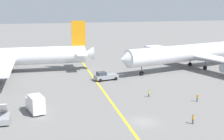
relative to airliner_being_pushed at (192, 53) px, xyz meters
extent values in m
plane|color=slate|center=(-31.80, -39.29, -5.28)|extent=(600.00, 600.00, 0.00)
cube|color=yellow|center=(-34.45, -29.29, -5.27)|extent=(6.51, 119.87, 0.01)
cone|color=white|center=(-32.46, 8.32, -0.22)|extent=(3.77, 4.45, 4.30)
cube|color=white|center=(-57.73, 9.36, -1.03)|extent=(8.41, 49.46, 0.44)
cube|color=white|center=(-34.96, 8.43, 0.32)|extent=(3.73, 13.12, 0.28)
cube|color=orange|center=(-35.26, 8.44, 6.39)|extent=(4.41, 0.54, 7.84)
cylinder|color=#999EA3|center=(-58.16, 23.18, -2.83)|extent=(4.30, 2.77, 2.60)
cylinder|color=slate|center=(-56.87, 5.92, -3.63)|extent=(0.28, 0.28, 1.98)
cylinder|color=black|center=(-56.87, 5.92, -4.63)|extent=(1.32, 0.60, 1.30)
cylinder|color=slate|center=(-56.59, 12.72, -3.63)|extent=(0.28, 0.28, 1.98)
cylinder|color=black|center=(-56.59, 12.72, -4.63)|extent=(1.32, 0.60, 1.30)
cylinder|color=silver|center=(-0.52, -0.13, 0.10)|extent=(47.43, 16.72, 5.32)
cone|color=silver|center=(-24.75, -6.20, 0.10)|extent=(3.91, 5.43, 4.90)
cube|color=silver|center=(1.79, 0.45, -0.70)|extent=(18.12, 49.08, 0.44)
cylinder|color=#999EA3|center=(-2.51, 13.51, -2.50)|extent=(4.71, 3.54, 2.60)
cylinder|color=slate|center=(3.59, -2.61, -3.46)|extent=(0.28, 0.28, 2.33)
cylinder|color=black|center=(3.59, -2.61, -4.63)|extent=(1.39, 0.85, 1.30)
cylinder|color=slate|center=(1.94, 3.99, -3.46)|extent=(0.28, 0.28, 2.33)
cylinder|color=black|center=(1.94, 3.99, -4.63)|extent=(1.39, 0.85, 1.30)
cylinder|color=slate|center=(-18.97, -4.75, -3.46)|extent=(0.28, 0.28, 2.33)
cylinder|color=black|center=(-18.97, -4.75, -4.63)|extent=(1.39, 0.85, 1.30)
cube|color=gray|center=(-30.44, -7.32, -4.28)|extent=(6.85, 3.86, 1.10)
cube|color=#333D47|center=(-31.84, -7.57, -3.28)|extent=(2.68, 2.58, 0.90)
cylinder|color=#4C4C51|center=(-25.68, -6.46, -4.17)|extent=(3.18, 0.77, 0.20)
sphere|color=orange|center=(-31.84, -7.57, -2.65)|extent=(0.24, 0.24, 0.24)
cylinder|color=black|center=(-32.48, -9.09, -4.83)|extent=(0.94, 0.46, 0.90)
cylinder|color=black|center=(-32.97, -6.38, -4.83)|extent=(0.94, 0.46, 0.90)
cylinder|color=black|center=(-27.90, -8.26, -4.83)|extent=(0.94, 0.46, 0.90)
cylinder|color=black|center=(-28.39, -5.55, -4.83)|extent=(0.94, 0.46, 0.90)
cube|color=silver|center=(-50.66, -27.04, -3.88)|extent=(2.84, 2.69, 2.20)
cube|color=silver|center=(-50.06, -29.61, -3.38)|extent=(3.29, 4.64, 3.20)
cylinder|color=black|center=(-51.08, -28.34, -4.98)|extent=(0.33, 0.63, 0.60)
cylinder|color=black|center=(-49.71, -28.02, -4.98)|extent=(0.33, 0.63, 0.60)
cylinder|color=black|center=(-50.74, -29.80, -4.98)|extent=(0.33, 0.63, 0.60)
cylinder|color=black|center=(-49.37, -29.48, -4.98)|extent=(0.33, 0.63, 0.60)
cube|color=gray|center=(-55.85, -32.92, -4.48)|extent=(2.03, 4.51, 1.00)
cube|color=silver|center=(-55.85, -32.62, -2.58)|extent=(1.43, 4.19, 2.71)
cylinder|color=black|center=(-55.16, -33.68, -4.98)|extent=(0.20, 0.60, 0.60)
cylinder|color=black|center=(-56.56, -33.67, -4.98)|extent=(0.20, 0.60, 0.60)
cylinder|color=black|center=(-55.15, -32.18, -4.98)|extent=(0.20, 0.60, 0.60)
cylinder|color=black|center=(-56.55, -32.17, -4.98)|extent=(0.20, 0.60, 0.60)
cylinder|color=#4C4C51|center=(-25.08, -25.34, -4.87)|extent=(0.28, 0.28, 0.82)
cylinder|color=#D1E02D|center=(-25.08, -25.34, -4.17)|extent=(0.36, 0.36, 0.58)
sphere|color=brown|center=(-25.08, -25.34, -3.77)|extent=(0.22, 0.22, 0.22)
cylinder|color=#4C4C51|center=(-16.31, -31.29, -4.83)|extent=(0.28, 0.28, 0.89)
cylinder|color=orange|center=(-16.31, -31.29, -4.08)|extent=(0.36, 0.36, 0.63)
sphere|color=beige|center=(-16.31, -31.29, -3.64)|extent=(0.24, 0.24, 0.24)
cylinder|color=#F24C19|center=(-16.20, -31.57, -3.95)|extent=(0.05, 0.05, 0.40)
cylinder|color=#4C4C51|center=(-23.80, -42.45, -4.84)|extent=(0.28, 0.28, 0.87)
cylinder|color=orange|center=(-23.80, -42.45, -4.09)|extent=(0.36, 0.36, 0.62)
sphere|color=brown|center=(-23.80, -42.45, -3.67)|extent=(0.24, 0.24, 0.24)
camera|label=1|loc=(-51.32, -87.89, 15.39)|focal=49.54mm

